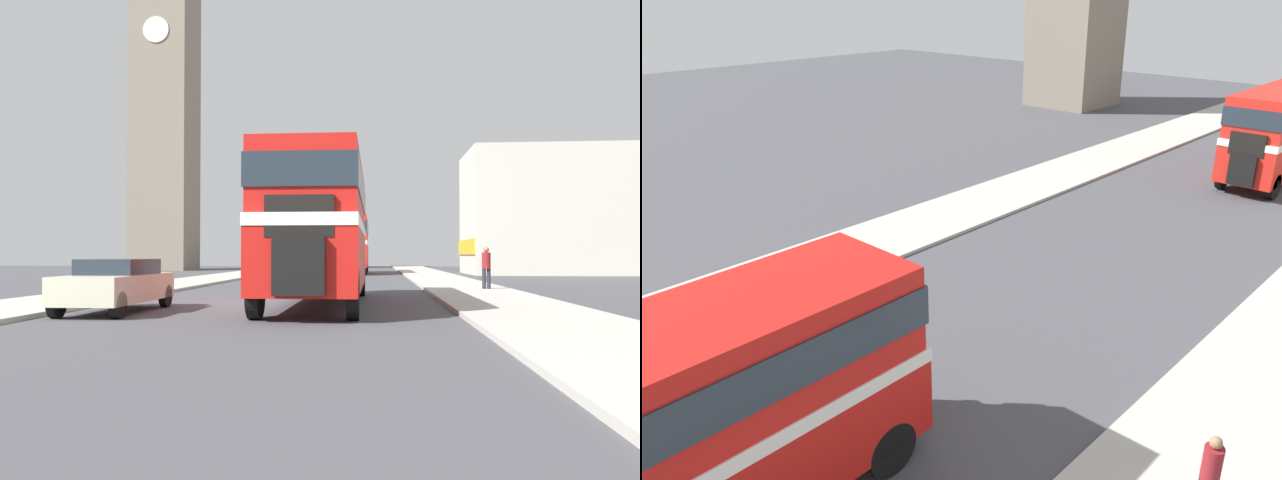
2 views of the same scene
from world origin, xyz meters
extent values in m
cylinder|color=black|center=(0.21, 3.14, 0.57)|extent=(0.28, 1.15, 1.15)
cylinder|color=black|center=(2.46, 3.14, 0.57)|extent=(0.28, 1.15, 1.15)
cube|color=red|center=(1.12, 29.35, 1.38)|extent=(2.54, 9.25, 1.67)
cube|color=white|center=(1.12, 29.35, 2.37)|extent=(2.56, 9.30, 0.30)
cube|color=black|center=(1.12, 24.63, 1.30)|extent=(1.14, 0.20, 1.34)
cube|color=black|center=(1.12, 24.76, 2.43)|extent=(1.52, 0.12, 0.97)
cylinder|color=black|center=(-0.01, 25.65, 0.57)|extent=(0.28, 1.15, 1.15)
cylinder|color=black|center=(2.25, 25.65, 0.57)|extent=(0.28, 1.15, 1.15)
cylinder|color=black|center=(-0.01, 32.95, 0.57)|extent=(0.28, 1.15, 1.15)
cylinder|color=maroon|center=(7.43, 6.15, 1.26)|extent=(0.34, 0.34, 0.65)
sphere|color=#9E7051|center=(7.43, 6.15, 1.69)|extent=(0.22, 0.22, 0.22)
camera|label=1|loc=(2.97, -19.43, 1.50)|focal=35.00mm
camera|label=2|loc=(9.99, -2.94, 8.88)|focal=35.00mm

